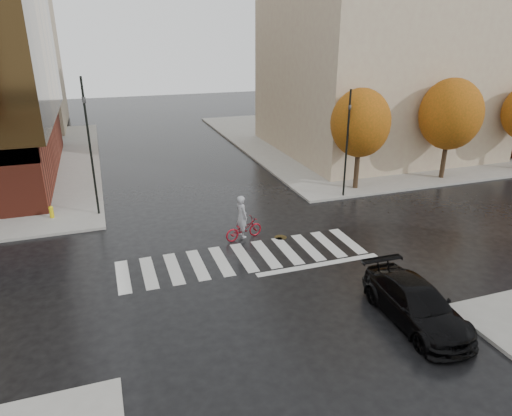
{
  "coord_description": "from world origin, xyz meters",
  "views": [
    {
      "loc": [
        -5.71,
        -17.71,
        9.93
      ],
      "look_at": [
        0.95,
        1.51,
        2.0
      ],
      "focal_mm": 32.0,
      "sensor_mm": 36.0,
      "label": 1
    }
  ],
  "objects_px": {
    "sedan": "(416,304)",
    "fire_hydrant": "(51,211)",
    "traffic_light_ne": "(347,138)",
    "traffic_light_nw": "(89,138)",
    "cyclist": "(243,224)"
  },
  "relations": [
    {
      "from": "sedan",
      "to": "fire_hydrant",
      "type": "height_order",
      "value": "sedan"
    },
    {
      "from": "sedan",
      "to": "cyclist",
      "type": "bearing_deg",
      "value": 114.93
    },
    {
      "from": "fire_hydrant",
      "to": "traffic_light_nw",
      "type": "bearing_deg",
      "value": -4.18
    },
    {
      "from": "cyclist",
      "to": "traffic_light_ne",
      "type": "bearing_deg",
      "value": -77.38
    },
    {
      "from": "traffic_light_ne",
      "to": "sedan",
      "type": "bearing_deg",
      "value": 73.67
    },
    {
      "from": "traffic_light_ne",
      "to": "traffic_light_nw",
      "type": "bearing_deg",
      "value": -5.4
    },
    {
      "from": "traffic_light_nw",
      "to": "fire_hydrant",
      "type": "relative_size",
      "value": 10.96
    },
    {
      "from": "traffic_light_ne",
      "to": "fire_hydrant",
      "type": "height_order",
      "value": "traffic_light_ne"
    },
    {
      "from": "sedan",
      "to": "fire_hydrant",
      "type": "distance_m",
      "value": 19.68
    },
    {
      "from": "traffic_light_nw",
      "to": "traffic_light_ne",
      "type": "relative_size",
      "value": 1.15
    },
    {
      "from": "sedan",
      "to": "traffic_light_ne",
      "type": "height_order",
      "value": "traffic_light_ne"
    },
    {
      "from": "cyclist",
      "to": "traffic_light_ne",
      "type": "xyz_separation_m",
      "value": [
        7.89,
        3.8,
        3.04
      ]
    },
    {
      "from": "sedan",
      "to": "fire_hydrant",
      "type": "relative_size",
      "value": 7.26
    },
    {
      "from": "sedan",
      "to": "traffic_light_ne",
      "type": "relative_size",
      "value": 0.76
    },
    {
      "from": "traffic_light_nw",
      "to": "traffic_light_ne",
      "type": "xyz_separation_m",
      "value": [
        14.78,
        -1.86,
        -0.68
      ]
    }
  ]
}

